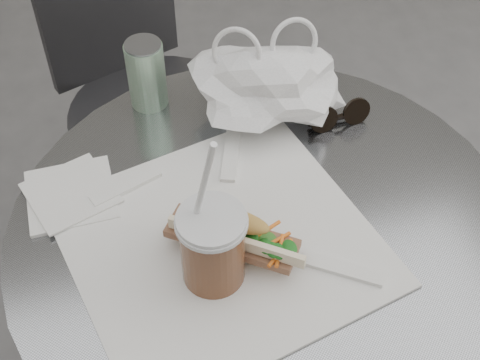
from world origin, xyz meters
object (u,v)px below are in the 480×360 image
object	(u,v)px
iced_coffee	(212,247)
drink_can	(146,74)
cafe_table	(261,319)
chair_far	(155,146)
sunglasses	(339,116)
banh_mi	(231,234)

from	to	relation	value
iced_coffee	drink_can	bearing A→B (deg)	93.08
cafe_table	iced_coffee	size ratio (longest dim) A/B	2.80
chair_far	drink_can	distance (m)	0.54
chair_far	iced_coffee	world-z (taller)	iced_coffee
cafe_table	sunglasses	bearing A→B (deg)	43.50
cafe_table	iced_coffee	bearing A→B (deg)	-145.00
cafe_table	banh_mi	distance (m)	0.32
cafe_table	chair_far	distance (m)	0.62
banh_mi	iced_coffee	xyz separation A→B (m)	(-0.03, -0.03, 0.03)
iced_coffee	drink_can	distance (m)	0.38
cafe_table	sunglasses	size ratio (longest dim) A/B	6.99
iced_coffee	sunglasses	size ratio (longest dim) A/B	2.50
iced_coffee	chair_far	bearing A→B (deg)	89.72
sunglasses	iced_coffee	bearing A→B (deg)	-143.62
drink_can	sunglasses	bearing A→B (deg)	-25.70
chair_far	drink_can	xyz separation A→B (m)	(-0.02, -0.29, 0.45)
chair_far	iced_coffee	distance (m)	0.81
chair_far	sunglasses	size ratio (longest dim) A/B	7.09
sunglasses	cafe_table	bearing A→B (deg)	-140.91
cafe_table	drink_can	size ratio (longest dim) A/B	6.20
sunglasses	drink_can	size ratio (longest dim) A/B	0.89
banh_mi	drink_can	bearing A→B (deg)	135.25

